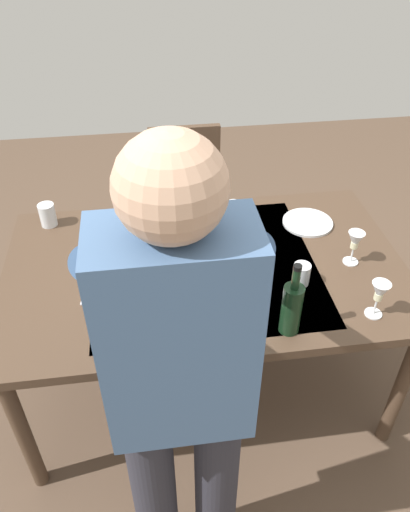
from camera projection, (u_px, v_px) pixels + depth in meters
The scene contains 15 objects.
ground_plane at pixel (205, 378), 2.50m from camera, with size 6.00×6.00×0.00m, color brown.
dining_table at pixel (205, 278), 2.08m from camera, with size 1.65×1.00×0.74m.
chair_near at pixel (188, 197), 2.86m from camera, with size 0.40×0.40×0.91m.
person_server at pixel (180, 388), 1.30m from camera, with size 0.42×0.61×1.69m.
wine_bottle at pixel (292, 307), 1.69m from camera, with size 0.07×0.07×0.30m.
wine_glass_left at pixel (379, 293), 1.76m from camera, with size 0.07×0.07×0.15m.
wine_glass_right at pixel (355, 242), 2.00m from camera, with size 0.07×0.07×0.15m.
water_cup_near_left at pixel (48, 215), 2.24m from camera, with size 0.07×0.07×0.11m, color silver.
water_cup_near_right at pixel (201, 332), 1.69m from camera, with size 0.07×0.07×0.09m, color silver.
water_cup_far_left at pixel (301, 274), 1.93m from camera, with size 0.07×0.07×0.09m, color silver.
water_cup_far_right at pixel (233, 212), 2.27m from camera, with size 0.08×0.08×0.09m, color silver.
serving_bowl_pasta at pixel (228, 287), 1.89m from camera, with size 0.30×0.30×0.07m.
dinner_plate_near at pixel (197, 230), 2.23m from camera, with size 0.23×0.23×0.01m, color silver.
dinner_plate_far at pixel (308, 222), 2.28m from camera, with size 0.23×0.23×0.01m, color silver.
table_knife at pixel (87, 287), 1.93m from camera, with size 0.01×0.20×0.01m, color silver.
Camera 1 is at (0.22, 1.56, 2.04)m, focal length 34.66 mm.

